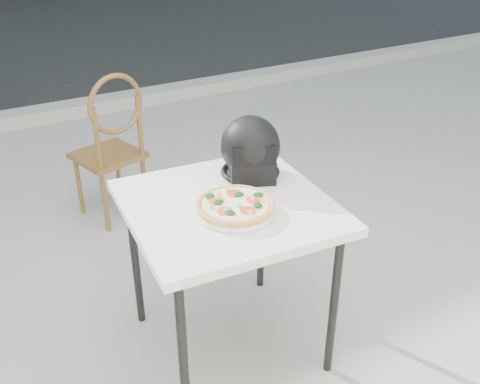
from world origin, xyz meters
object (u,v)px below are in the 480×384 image
plate (235,210)px  helmet (251,150)px  cafe_table_main (228,217)px  cafe_chair_main (112,140)px  pizza (235,205)px

plate → helmet: helmet is taller
plate → cafe_table_main: bearing=82.3°
plate → cafe_chair_main: size_ratio=0.37×
helmet → cafe_chair_main: bearing=125.7°
pizza → helmet: bearing=48.4°
cafe_table_main → cafe_chair_main: 1.34m
cafe_table_main → pizza: pizza is taller
pizza → cafe_chair_main: (-0.04, 1.41, -0.24)m
cafe_table_main → helmet: helmet is taller
plate → helmet: bearing=48.4°
cafe_table_main → pizza: bearing=-97.7°
pizza → helmet: 0.34m
plate → helmet: (0.22, 0.24, 0.11)m
helmet → cafe_chair_main: 1.24m
plate → cafe_chair_main: bearing=91.5°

